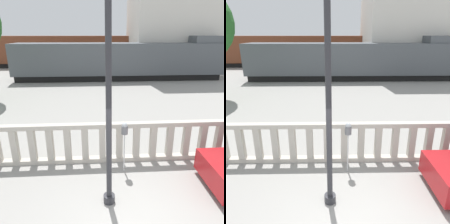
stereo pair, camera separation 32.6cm
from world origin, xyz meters
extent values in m
cube|color=#BCB5A8|center=(0.00, 2.83, 0.07)|extent=(17.35, 0.24, 0.14)
cube|color=#BCB5A8|center=(0.00, 2.83, 1.28)|extent=(17.35, 0.24, 0.14)
cube|color=#BCB5A8|center=(-3.33, 2.83, 0.68)|extent=(0.20, 0.20, 1.07)
cube|color=#BCB5A8|center=(-2.78, 2.83, 0.68)|extent=(0.20, 0.20, 1.07)
cube|color=#BCB5A8|center=(-2.22, 2.83, 0.68)|extent=(0.20, 0.20, 1.07)
cube|color=#BCB5A8|center=(-1.67, 2.83, 0.68)|extent=(0.20, 0.20, 1.07)
cube|color=#BCB5A8|center=(-1.11, 2.83, 0.68)|extent=(0.20, 0.20, 1.07)
cube|color=#BCB5A8|center=(-0.56, 2.83, 0.68)|extent=(0.20, 0.20, 1.07)
cube|color=#BCB5A8|center=(0.00, 2.83, 0.68)|extent=(0.20, 0.20, 1.07)
cube|color=#BCB5A8|center=(0.56, 2.83, 0.68)|extent=(0.20, 0.20, 1.07)
cube|color=#BCB5A8|center=(1.11, 2.83, 0.68)|extent=(0.20, 0.20, 1.07)
cube|color=#BCB5A8|center=(1.67, 2.83, 0.68)|extent=(0.20, 0.20, 1.07)
cube|color=#BCB5A8|center=(2.22, 2.83, 0.68)|extent=(0.20, 0.20, 1.07)
cube|color=#BCB5A8|center=(2.78, 2.83, 0.68)|extent=(0.20, 0.20, 1.07)
cube|color=#BCB5A8|center=(3.33, 2.83, 0.68)|extent=(0.20, 0.20, 1.07)
cylinder|color=#2D2D33|center=(-0.44, 0.94, 0.10)|extent=(0.29, 0.29, 0.20)
cylinder|color=#2D2D33|center=(-0.44, 0.94, 2.76)|extent=(0.13, 0.13, 5.12)
cylinder|color=silver|center=(0.09, 2.25, 0.62)|extent=(0.04, 0.04, 1.25)
cylinder|color=slate|center=(0.09, 2.25, 1.37)|extent=(0.19, 0.19, 0.23)
sphere|color=#B2B7BC|center=(0.09, 2.25, 1.52)|extent=(0.16, 0.16, 0.16)
cylinder|color=black|center=(3.05, 1.96, 0.32)|extent=(0.64, 0.18, 0.64)
cube|color=black|center=(1.28, 16.63, 0.28)|extent=(18.13, 2.38, 0.55)
cube|color=#4C5156|center=(1.28, 16.63, 1.88)|extent=(18.50, 2.98, 2.66)
cube|color=#4C5156|center=(9.14, 16.63, 3.51)|extent=(2.77, 2.68, 0.60)
cube|color=black|center=(-3.92, 25.33, 0.28)|extent=(27.67, 2.52, 0.55)
cube|color=brown|center=(-3.92, 25.33, 2.13)|extent=(28.24, 3.15, 3.17)
cube|color=brown|center=(8.70, 25.33, 4.02)|extent=(3.00, 2.83, 0.60)
cube|color=beige|center=(8.94, 21.62, 6.76)|extent=(11.57, 8.91, 13.53)
camera|label=1|loc=(-0.66, -3.48, 4.01)|focal=35.00mm
camera|label=2|loc=(-0.33, -3.50, 4.01)|focal=35.00mm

